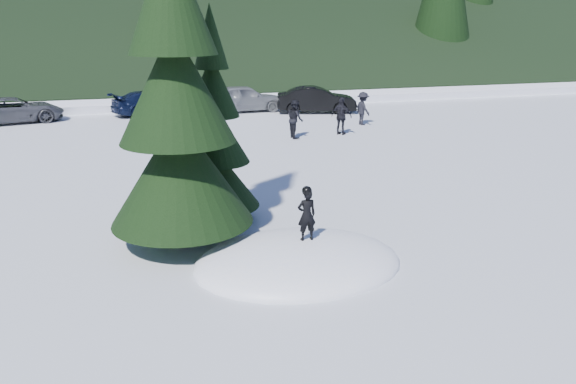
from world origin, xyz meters
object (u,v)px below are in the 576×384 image
object	(u,v)px
car_3	(152,103)
adult_2	(363,108)
adult_1	(342,116)
car_2	(15,110)
car_4	(244,98)
spruce_short	(214,140)
adult_0	(295,119)
car_5	(317,100)
spruce_tall	(176,100)
child_skier	(307,215)

from	to	relation	value
car_3	adult_2	bearing A→B (deg)	-143.70
adult_1	car_2	distance (m)	16.41
car_2	adult_2	bearing A→B (deg)	-121.34
car_4	spruce_short	bearing A→B (deg)	162.76
adult_0	car_5	distance (m)	7.06
spruce_tall	adult_0	xyz separation A→B (m)	(6.03, 10.94, -2.49)
child_skier	car_4	distance (m)	20.67
adult_1	adult_2	world-z (taller)	adult_1
car_5	car_3	bearing A→B (deg)	91.31
adult_2	car_3	distance (m)	11.57
car_2	child_skier	bearing A→B (deg)	-169.54
adult_0	adult_2	distance (m)	4.64
child_skier	adult_1	distance (m)	13.99
car_4	car_5	size ratio (longest dim) A/B	1.02
spruce_tall	child_skier	bearing A→B (deg)	-34.57
spruce_short	car_2	distance (m)	18.71
adult_1	car_3	xyz separation A→B (m)	(-7.83, 8.26, -0.20)
car_3	car_4	size ratio (longest dim) A/B	0.99
spruce_tall	child_skier	xyz separation A→B (m)	(2.42, -1.67, -2.28)
adult_1	car_4	world-z (taller)	adult_1
spruce_short	car_2	xyz separation A→B (m)	(-7.37, 17.14, -1.46)
adult_2	car_2	size ratio (longest dim) A/B	0.35
adult_2	car_2	xyz separation A→B (m)	(-16.53, 5.46, -0.16)
child_skier	adult_2	size ratio (longest dim) A/B	0.70
car_3	car_4	world-z (taller)	car_4
spruce_tall	car_5	bearing A→B (deg)	61.93
child_skier	car_5	size ratio (longest dim) A/B	0.26
spruce_tall	adult_2	bearing A→B (deg)	52.15
car_3	car_4	xyz separation A→B (m)	(5.01, -0.53, 0.12)
car_2	car_4	bearing A→B (deg)	-101.86
adult_2	car_5	distance (m)	4.29
child_skier	adult_0	distance (m)	13.12
car_3	car_5	bearing A→B (deg)	-124.28
car_4	car_2	bearing A→B (deg)	88.22
child_skier	car_4	size ratio (longest dim) A/B	0.25
car_3	car_5	world-z (taller)	car_5
car_2	car_5	bearing A→B (deg)	-107.77
adult_2	adult_0	bearing A→B (deg)	109.67
adult_2	car_5	bearing A→B (deg)	5.30
adult_0	car_3	xyz separation A→B (m)	(-5.62, 8.36, -0.19)
spruce_short	car_5	size ratio (longest dim) A/B	1.23
spruce_tall	adult_2	world-z (taller)	spruce_tall
car_2	car_5	xyz separation A→B (m)	(15.57, -1.29, 0.08)
child_skier	car_5	xyz separation A→B (m)	(6.78, 18.92, -0.32)
spruce_tall	child_skier	distance (m)	3.72
adult_1	car_5	bearing A→B (deg)	-54.07
adult_0	car_3	world-z (taller)	adult_0
adult_2	car_2	distance (m)	17.41
spruce_short	spruce_tall	bearing A→B (deg)	-125.54
spruce_short	car_3	distance (m)	17.98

